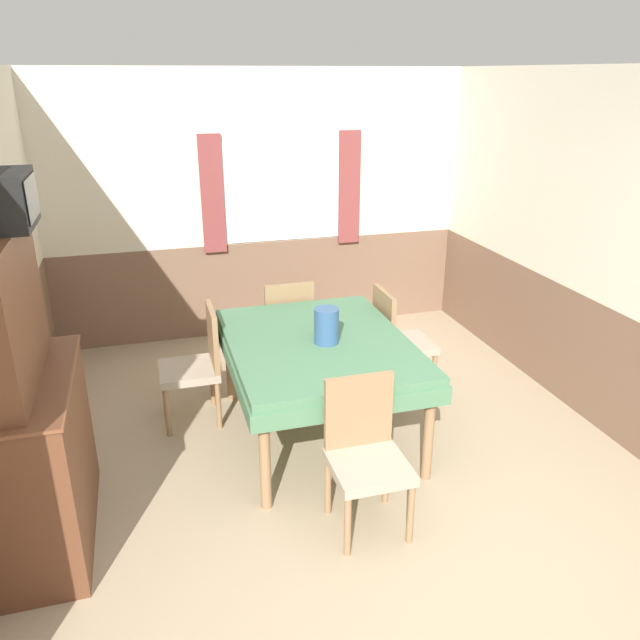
% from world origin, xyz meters
% --- Properties ---
extents(ground_plane, '(16.00, 16.00, 0.00)m').
position_xyz_m(ground_plane, '(0.00, 0.00, 0.00)').
color(ground_plane, tan).
extents(wall_back, '(4.52, 0.10, 2.60)m').
position_xyz_m(wall_back, '(0.01, 4.00, 1.31)').
color(wall_back, silver).
rests_on(wall_back, ground_plane).
extents(wall_right, '(0.05, 4.38, 2.60)m').
position_xyz_m(wall_right, '(2.09, 1.99, 1.30)').
color(wall_right, silver).
rests_on(wall_right, ground_plane).
extents(dining_table, '(1.28, 1.64, 0.78)m').
position_xyz_m(dining_table, '(-0.03, 1.84, 0.67)').
color(dining_table, '#4C7A56').
rests_on(dining_table, ground_plane).
extents(chair_left_far, '(0.44, 0.44, 0.91)m').
position_xyz_m(chair_left_far, '(-0.85, 2.33, 0.49)').
color(chair_left_far, '#93704C').
rests_on(chair_left_far, ground_plane).
extents(chair_head_near, '(0.44, 0.44, 0.91)m').
position_xyz_m(chair_head_near, '(-0.03, 0.84, 0.49)').
color(chair_head_near, '#93704C').
rests_on(chair_head_near, ground_plane).
extents(chair_right_far, '(0.44, 0.44, 0.91)m').
position_xyz_m(chair_right_far, '(0.80, 2.33, 0.49)').
color(chair_right_far, '#93704C').
rests_on(chair_right_far, ground_plane).
extents(chair_head_window, '(0.44, 0.44, 0.91)m').
position_xyz_m(chair_head_window, '(-0.03, 2.84, 0.49)').
color(chair_head_window, '#93704C').
rests_on(chair_head_window, ground_plane).
extents(sideboard, '(0.46, 1.16, 1.81)m').
position_xyz_m(sideboard, '(-1.84, 1.22, 0.76)').
color(sideboard, brown).
rests_on(sideboard, ground_plane).
extents(tv, '(0.29, 0.46, 0.28)m').
position_xyz_m(tv, '(-1.81, 1.38, 1.95)').
color(tv, black).
rests_on(tv, sideboard).
extents(vase, '(0.17, 0.17, 0.25)m').
position_xyz_m(vase, '(0.02, 1.78, 0.90)').
color(vase, '#335684').
rests_on(vase, dining_table).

